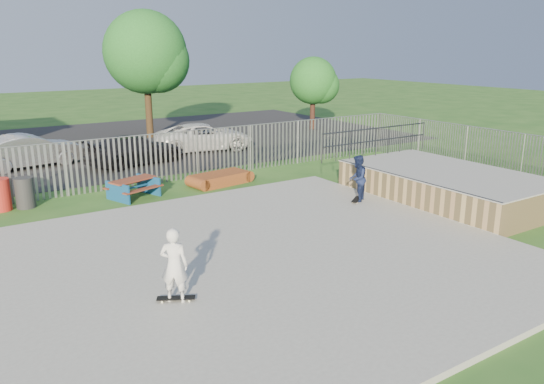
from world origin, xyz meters
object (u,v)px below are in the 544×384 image
skater_navy (357,178)px  skater_white (174,265)px  tree_mid (145,52)px  tree_right (313,81)px  car_white (204,137)px  funbox (220,179)px  picnic_table (134,188)px  car_dark (134,150)px  trash_bin_grey (25,193)px  car_silver (30,151)px  trash_bin_red (0,195)px

skater_navy → skater_white: size_ratio=1.00×
tree_mid → tree_right: size_ratio=1.57×
car_white → funbox: bearing=169.0°
car_white → skater_white: (-8.33, -15.50, 0.23)m
picnic_table → car_dark: (1.95, 5.44, 0.34)m
funbox → skater_white: bearing=-131.8°
tree_mid → tree_right: tree_mid is taller
funbox → car_dark: size_ratio=0.51×
tree_mid → funbox: bearing=-98.1°
trash_bin_grey → car_dark: (5.44, 4.63, 0.17)m
car_dark → tree_mid: tree_mid is taller
trash_bin_grey → tree_mid: 15.21m
car_silver → tree_mid: (7.53, 4.94, 4.22)m
car_silver → skater_white: 16.13m
tree_mid → skater_white: 22.70m
car_white → tree_right: 10.06m
picnic_table → car_white: bearing=28.2°
car_dark → tree_mid: 8.83m
car_white → skater_white: bearing=162.2°
trash_bin_red → tree_right: bearing=23.8°
picnic_table → skater_white: (-2.11, -8.70, 0.60)m
car_silver → tree_mid: tree_mid is taller
funbox → skater_white: skater_white is taller
car_silver → car_white: bearing=-102.8°
funbox → tree_mid: bearing=73.1°
picnic_table → funbox: 3.56m
car_dark → skater_navy: size_ratio=2.88×
trash_bin_red → tree_right: tree_right is taller
trash_bin_red → tree_right: (19.79, 8.74, 2.62)m
trash_bin_red → car_white: bearing=29.4°
picnic_table → trash_bin_grey: size_ratio=1.93×
trash_bin_red → car_dark: car_dark is taller
car_white → skater_navy: 11.98m
car_silver → tree_right: bearing=-91.4°
car_dark → skater_navy: (4.16, -10.61, 0.26)m
funbox → skater_navy: skater_navy is taller
car_white → tree_mid: bearing=19.6°
trash_bin_red → car_white: (10.46, 5.89, 0.18)m
trash_bin_grey → tree_right: (19.04, 8.84, 2.64)m
car_dark → picnic_table: bearing=148.5°
trash_bin_grey → tree_mid: tree_mid is taller
funbox → car_silver: (-5.76, 7.41, 0.55)m
trash_bin_red → car_silver: bearing=72.7°
tree_right → skater_navy: size_ratio=2.92×
car_white → skater_navy: bearing=-170.0°
picnic_table → car_dark: car_dark is taller
car_dark → tree_right: 14.45m
trash_bin_grey → car_silver: 6.75m
car_dark → funbox: bearing=-175.2°
tree_right → car_white: bearing=-163.0°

